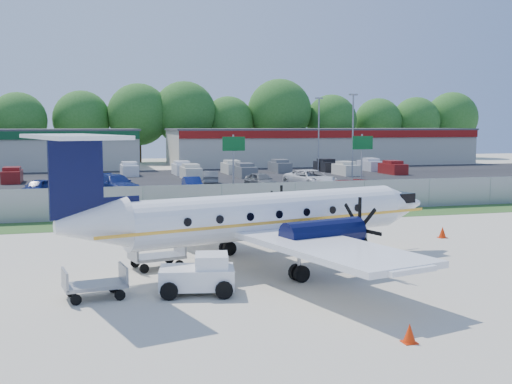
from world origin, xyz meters
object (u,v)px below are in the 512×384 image
object	(u,v)px
baggage_cart_near	(95,284)
aircraft	(262,216)
pushback_tug	(200,275)
baggage_cart_far	(157,256)

from	to	relation	value
baggage_cart_near	aircraft	bearing A→B (deg)	24.99
pushback_tug	baggage_cart_near	world-z (taller)	pushback_tug
aircraft	pushback_tug	world-z (taller)	aircraft
pushback_tug	baggage_cart_far	distance (m)	4.36
baggage_cart_near	baggage_cart_far	distance (m)	4.73
pushback_tug	baggage_cart_far	size ratio (longest dim) A/B	1.20
pushback_tug	aircraft	bearing A→B (deg)	46.70
aircraft	baggage_cart_far	world-z (taller)	aircraft
aircraft	pushback_tug	xyz separation A→B (m)	(-3.23, -3.43, -1.45)
baggage_cart_far	baggage_cart_near	bearing A→B (deg)	-122.84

